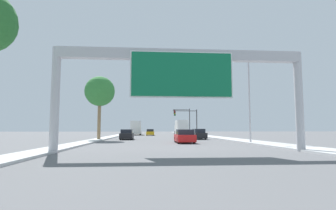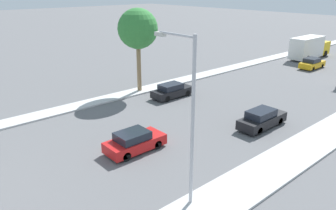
% 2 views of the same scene
% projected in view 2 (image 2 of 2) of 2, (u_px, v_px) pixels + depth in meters
% --- Properties ---
extents(median_strip_left, '(2.00, 120.00, 0.15)m').
position_uv_depth(median_strip_left, '(259.00, 61.00, 49.63)').
color(median_strip_left, beige).
rests_on(median_strip_left, ground).
extents(car_near_left, '(1.70, 4.71, 1.53)m').
position_uv_depth(car_near_left, '(262.00, 119.00, 26.56)').
color(car_near_left, black).
rests_on(car_near_left, ground).
extents(car_near_center, '(1.90, 4.28, 1.46)m').
position_uv_depth(car_near_center, '(134.00, 142.00, 22.78)').
color(car_near_center, red).
rests_on(car_near_center, ground).
extents(car_mid_left, '(1.77, 4.49, 1.45)m').
position_uv_depth(car_mid_left, '(172.00, 91.00, 33.74)').
color(car_mid_left, black).
rests_on(car_mid_left, ground).
extents(car_far_center, '(1.80, 4.30, 1.47)m').
position_uv_depth(car_far_center, '(312.00, 63.00, 45.44)').
color(car_far_center, gold).
rests_on(car_far_center, ground).
extents(truck_box_primary, '(2.45, 8.96, 3.45)m').
position_uv_depth(truck_box_primary, '(309.00, 48.00, 51.14)').
color(truck_box_primary, yellow).
rests_on(truck_box_primary, ground).
extents(palm_tree_background, '(4.14, 4.14, 8.82)m').
position_uv_depth(palm_tree_background, '(138.00, 29.00, 33.44)').
color(palm_tree_background, '#8C704C').
rests_on(palm_tree_background, ground).
extents(street_lamp_right, '(2.77, 0.28, 8.92)m').
position_uv_depth(street_lamp_right, '(188.00, 110.00, 15.79)').
color(street_lamp_right, '#B2B2B7').
rests_on(street_lamp_right, ground).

